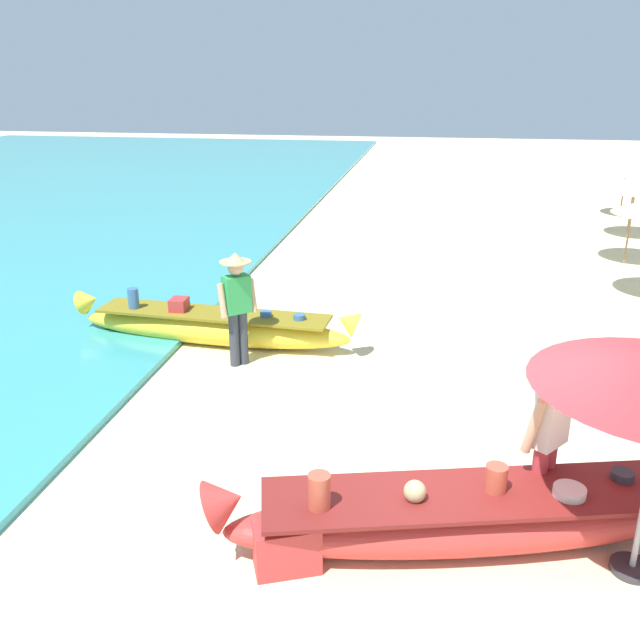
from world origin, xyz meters
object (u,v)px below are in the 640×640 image
person_tourist_customer (548,431)px  cooler_box (286,545)px  boat_red_foreground (468,516)px  person_vendor_hatted (237,301)px  boat_yellow_midground (213,326)px

person_tourist_customer → cooler_box: size_ratio=2.97×
boat_red_foreground → cooler_box: bearing=-159.9°
boat_red_foreground → person_vendor_hatted: person_vendor_hatted is taller
boat_yellow_midground → boat_red_foreground: bearing=-48.9°
boat_red_foreground → person_vendor_hatted: bearing=131.2°
person_vendor_hatted → cooler_box: size_ratio=3.02×
boat_red_foreground → person_tourist_customer: size_ratio=2.82×
boat_red_foreground → boat_yellow_midground: bearing=131.1°
person_vendor_hatted → boat_red_foreground: bearing=-48.8°
person_tourist_customer → cooler_box: person_tourist_customer is taller
person_vendor_hatted → boat_yellow_midground: bearing=130.9°
cooler_box → boat_red_foreground: bearing=-2.1°
boat_red_foreground → person_vendor_hatted: 4.75m
boat_red_foreground → cooler_box: size_ratio=8.38×
person_tourist_customer → cooler_box: (-2.19, -1.08, -0.70)m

